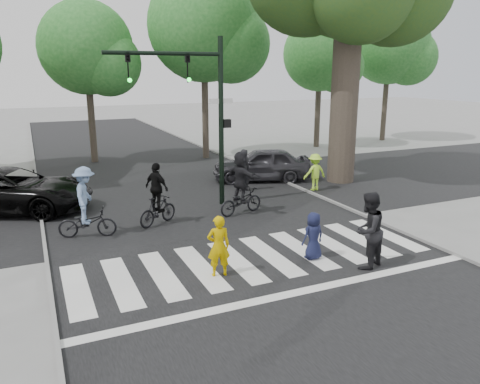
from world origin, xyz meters
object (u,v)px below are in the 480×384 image
object	(u,v)px
pedestrian_adult	(368,230)
cyclist_right	(241,186)
car_suv	(10,190)
pedestrian_child	(313,236)
cyclist_mid	(157,200)
car_grey	(261,164)
pedestrian_woman	(219,246)
traffic_signal	(198,99)
cyclist_left	(86,207)

from	to	relation	value
pedestrian_adult	cyclist_right	bearing A→B (deg)	-101.96
car_suv	pedestrian_child	bearing A→B (deg)	-112.79
cyclist_mid	cyclist_right	xyz separation A→B (m)	(2.93, -0.04, 0.15)
pedestrian_adult	cyclist_mid	distance (m)	6.78
pedestrian_child	car_grey	xyz separation A→B (m)	(2.89, 8.73, 0.10)
cyclist_mid	car_suv	world-z (taller)	cyclist_mid
pedestrian_woman	car_suv	bearing A→B (deg)	-49.27
traffic_signal	car_grey	bearing A→B (deg)	36.01
cyclist_left	cyclist_right	xyz separation A→B (m)	(5.16, 0.26, 0.05)
cyclist_left	pedestrian_adult	bearing A→B (deg)	-40.27
traffic_signal	pedestrian_woman	distance (m)	6.80
pedestrian_woman	cyclist_right	size ratio (longest dim) A/B	0.69
pedestrian_woman	cyclist_left	world-z (taller)	cyclist_left
pedestrian_adult	car_grey	xyz separation A→B (m)	(1.95, 9.75, -0.24)
car_grey	cyclist_left	bearing A→B (deg)	-40.94
pedestrian_woman	pedestrian_adult	bearing A→B (deg)	173.91
pedestrian_woman	car_grey	world-z (taller)	pedestrian_woman
pedestrian_woman	cyclist_mid	size ratio (longest dim) A/B	0.75
cyclist_right	car_grey	distance (m)	5.20
cyclist_left	car_grey	distance (m)	9.29
pedestrian_woman	cyclist_left	distance (m)	4.89
pedestrian_woman	car_suv	size ratio (longest dim) A/B	0.28
pedestrian_child	pedestrian_adult	xyz separation A→B (m)	(0.93, -1.02, 0.34)
cyclist_left	cyclist_mid	bearing A→B (deg)	7.62
traffic_signal	car_grey	size ratio (longest dim) A/B	1.37
pedestrian_woman	cyclist_mid	bearing A→B (deg)	-75.25
pedestrian_woman	pedestrian_child	bearing A→B (deg)	-170.58
cyclist_mid	car_grey	bearing A→B (deg)	35.73
pedestrian_child	car_suv	world-z (taller)	car_suv
cyclist_right	car_suv	world-z (taller)	cyclist_right
pedestrian_child	pedestrian_adult	distance (m)	1.42
pedestrian_woman	pedestrian_child	size ratio (longest dim) A/B	1.19
cyclist_left	traffic_signal	bearing A→B (deg)	21.76
pedestrian_child	cyclist_right	bearing A→B (deg)	-93.40
traffic_signal	car_suv	xyz separation A→B (m)	(-6.29, 2.19, -3.13)
pedestrian_child	pedestrian_adult	bearing A→B (deg)	128.25
cyclist_mid	traffic_signal	bearing A→B (deg)	35.14
pedestrian_child	cyclist_left	world-z (taller)	cyclist_left
traffic_signal	cyclist_right	bearing A→B (deg)	-54.85
traffic_signal	car_suv	size ratio (longest dim) A/B	1.08
car_grey	pedestrian_woman	bearing A→B (deg)	-12.69
cyclist_left	car_grey	xyz separation A→B (m)	(8.11, 4.53, -0.19)
car_suv	car_grey	world-z (taller)	car_suv
pedestrian_woman	cyclist_right	world-z (taller)	cyclist_right
pedestrian_woman	cyclist_right	bearing A→B (deg)	-110.03
traffic_signal	cyclist_right	world-z (taller)	traffic_signal
cyclist_mid	cyclist_right	size ratio (longest dim) A/B	0.92
pedestrian_adult	cyclist_mid	world-z (taller)	cyclist_mid
traffic_signal	car_suv	distance (m)	7.35
traffic_signal	pedestrian_child	bearing A→B (deg)	-79.77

